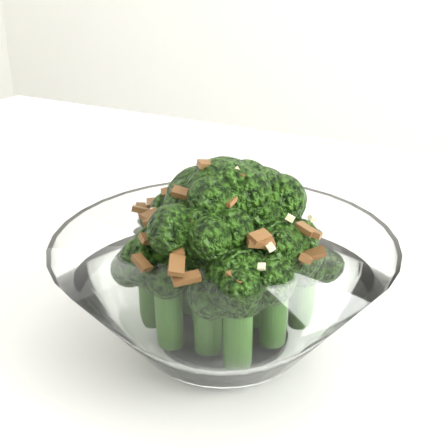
% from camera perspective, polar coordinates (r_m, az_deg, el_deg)
% --- Properties ---
extents(table, '(1.25, 0.88, 0.75)m').
position_cam_1_polar(table, '(0.65, -5.01, -6.60)').
color(table, white).
rests_on(table, ground).
extents(broccoli_dish, '(0.23, 0.23, 0.14)m').
position_cam_1_polar(broccoli_dish, '(0.43, 0.05, -4.89)').
color(broccoli_dish, white).
rests_on(broccoli_dish, table).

